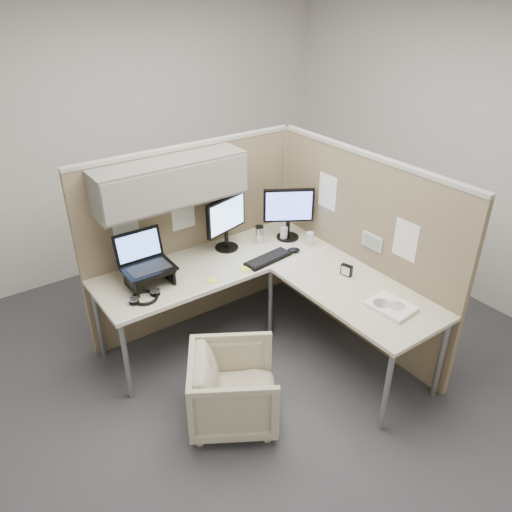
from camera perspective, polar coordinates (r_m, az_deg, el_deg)
ground at (r=4.22m, az=0.87°, el=-11.90°), size 4.50×4.50×0.00m
partition_back at (r=4.13m, az=-8.27°, el=4.96°), size 2.00×0.36×1.63m
partition_right at (r=4.22m, az=11.43°, el=0.96°), size 0.07×2.03×1.63m
desk at (r=3.95m, az=1.33°, el=-2.68°), size 2.00×1.98×0.73m
office_chair at (r=3.57m, az=-2.56°, el=-14.52°), size 0.78×0.79×0.61m
monitor_left at (r=4.19m, az=-3.45°, el=4.21°), size 0.43×0.20×0.47m
monitor_right at (r=4.38m, az=3.74°, el=5.30°), size 0.40×0.26×0.47m
laptop_station at (r=3.84m, az=-12.40°, el=-1.10°), size 0.37×0.32×0.39m
keyboard at (r=4.12m, az=1.41°, el=-0.33°), size 0.44×0.19×0.02m
mouse at (r=4.25m, az=4.31°, el=0.67°), size 0.13×0.11×0.04m
travel_mug at (r=4.37m, az=0.39°, el=2.48°), size 0.07×0.07×0.16m
soda_can_green at (r=4.36m, az=6.17°, el=1.97°), size 0.07×0.07×0.12m
soda_can_silver at (r=4.44m, az=3.19°, el=2.60°), size 0.07×0.07×0.12m
sticky_note_b at (r=4.00m, az=-1.26°, el=-1.47°), size 0.09×0.09×0.01m
sticky_note_a at (r=3.86m, az=-5.03°, el=-2.81°), size 0.08×0.08×0.01m
headphones at (r=3.72m, az=-12.57°, el=-4.63°), size 0.24×0.21×0.04m
paper_stack at (r=3.66m, az=15.14°, el=-5.60°), size 0.27×0.33×0.03m
desk_clock at (r=3.96m, az=10.30°, el=-1.61°), size 0.06×0.10×0.09m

